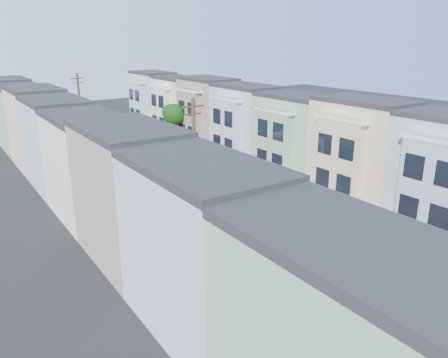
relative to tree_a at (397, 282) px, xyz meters
name	(u,v)px	position (x,y,z in m)	size (l,w,h in m)	color
ground	(280,227)	(6.30, 14.19, -4.44)	(160.00, 160.00, 0.00)	black
road_slab	(184,178)	(6.30, 29.19, -4.43)	(12.00, 70.00, 0.02)	black
curb_left	(130,188)	(0.25, 29.19, -4.37)	(0.30, 70.00, 0.15)	gray
curb_right	(232,168)	(12.35, 29.19, -4.37)	(0.30, 70.00, 0.15)	gray
sidewalk_left	(117,191)	(-1.05, 29.19, -4.37)	(2.60, 70.00, 0.15)	gray
sidewalk_right	(241,167)	(13.65, 29.19, -4.37)	(2.60, 70.00, 0.15)	gray
centerline	(184,178)	(6.30, 29.19, -4.44)	(0.12, 70.00, 0.01)	gold
townhouse_row_left	(77,199)	(-4.85, 29.19, -4.44)	(5.00, 70.00, 8.50)	#8BB28E
townhouse_row_right	(267,162)	(17.45, 29.19, -4.44)	(5.00, 70.00, 8.50)	#8BB28E
tree_a	(397,282)	(0.00, 0.00, 0.00)	(4.39, 4.39, 6.66)	black
tree_b	(257,202)	(0.00, 9.22, 0.56)	(4.70, 4.70, 7.37)	black
tree_c	(177,168)	(0.00, 18.82, 0.26)	(4.70, 4.70, 7.07)	black
tree_d	(117,136)	(0.00, 30.97, 0.47)	(4.70, 4.70, 7.29)	black
tree_e	(73,118)	(0.00, 45.88, 0.14)	(4.50, 4.50, 6.85)	black
tree_far_r	(174,115)	(13.20, 44.32, -0.62)	(3.10, 3.10, 5.41)	black
utility_pole_near	(195,171)	(0.00, 16.19, 0.71)	(1.60, 0.26, 10.00)	#42301E
utility_pole_far	(81,117)	(0.00, 42.19, 0.71)	(1.60, 0.26, 10.00)	#42301E
fedex_truck	(206,163)	(7.85, 27.43, -2.63)	(2.61, 6.78, 3.25)	white
lead_sedan	(176,159)	(7.98, 34.06, -3.76)	(2.28, 4.94, 1.37)	black
parked_left_b	(305,282)	(1.40, 6.46, -3.69)	(2.49, 5.41, 1.50)	#11203D
parked_left_c	(230,237)	(1.40, 13.83, -3.79)	(1.53, 4.00, 1.30)	gray
parked_left_d	(154,189)	(1.40, 26.17, -3.77)	(2.24, 4.87, 1.35)	#560E08
parked_right_a	(440,252)	(11.20, 4.19, -3.68)	(2.52, 5.47, 1.52)	#38393B
parked_right_b	(360,219)	(11.20, 10.61, -3.67)	(2.56, 5.55, 1.54)	white
parked_right_c	(213,160)	(11.20, 31.26, -3.73)	(1.52, 4.30, 1.43)	black
parked_right_d	(170,142)	(11.20, 41.98, -3.67)	(1.63, 4.63, 1.54)	black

